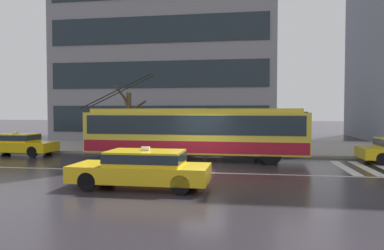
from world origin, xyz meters
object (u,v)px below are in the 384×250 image
object	(u,v)px
taxi_oncoming_near	(142,167)
street_tree_bare	(129,117)
pedestrian_walking_past	(201,126)
pedestrian_waiting_by_pole	(219,135)
taxi_queued_behind_bus	(17,143)
pedestrian_at_shelter	(257,126)
trolleybus	(195,131)
pedestrian_approaching_curb	(167,124)
bus_shelter	(179,119)

from	to	relation	value
taxi_oncoming_near	street_tree_bare	world-z (taller)	street_tree_bare
pedestrian_walking_past	pedestrian_waiting_by_pole	xyz separation A→B (m)	(1.23, -1.02, -0.50)
taxi_queued_behind_bus	pedestrian_at_shelter	bearing A→B (deg)	8.96
pedestrian_walking_past	taxi_queued_behind_bus	bearing A→B (deg)	-163.77
taxi_queued_behind_bus	street_tree_bare	bearing A→B (deg)	26.52
trolleybus	taxi_queued_behind_bus	distance (m)	10.71
street_tree_bare	pedestrian_walking_past	bearing A→B (deg)	1.76
pedestrian_at_shelter	pedestrian_approaching_curb	world-z (taller)	pedestrian_approaching_curb
bus_shelter	pedestrian_at_shelter	xyz separation A→B (m)	(4.91, -0.98, -0.39)
taxi_oncoming_near	trolleybus	bearing A→B (deg)	84.01
pedestrian_at_shelter	street_tree_bare	xyz separation A→B (m)	(-8.14, 0.71, 0.50)
pedestrian_at_shelter	pedestrian_walking_past	size ratio (longest dim) A/B	1.01
street_tree_bare	taxi_oncoming_near	bearing A→B (deg)	-68.81
taxi_queued_behind_bus	pedestrian_approaching_curb	distance (m)	8.86
pedestrian_approaching_curb	street_tree_bare	bearing A→B (deg)	167.23
taxi_oncoming_near	bus_shelter	bearing A→B (deg)	94.39
taxi_oncoming_near	pedestrian_approaching_curb	size ratio (longest dim) A/B	2.34
taxi_queued_behind_bus	taxi_oncoming_near	bearing A→B (deg)	-37.25
taxi_oncoming_near	pedestrian_walking_past	size ratio (longest dim) A/B	2.40
trolleybus	pedestrian_approaching_curb	xyz separation A→B (m)	(-2.18, 2.69, 0.26)
bus_shelter	pedestrian_approaching_curb	world-z (taller)	bus_shelter
pedestrian_approaching_curb	pedestrian_waiting_by_pole	distance (m)	3.35
pedestrian_approaching_curb	pedestrian_walking_past	xyz separation A→B (m)	(2.05, 0.74, -0.09)
pedestrian_walking_past	pedestrian_waiting_by_pole	bearing A→B (deg)	-39.69
bus_shelter	pedestrian_waiting_by_pole	distance (m)	3.05
trolleybus	pedestrian_waiting_by_pole	size ratio (longest dim) A/B	7.00
taxi_queued_behind_bus	pedestrian_walking_past	bearing A→B (deg)	16.23
taxi_oncoming_near	taxi_queued_behind_bus	bearing A→B (deg)	142.75
trolleybus	taxi_oncoming_near	distance (m)	7.26
pedestrian_at_shelter	pedestrian_approaching_curb	distance (m)	5.52
taxi_queued_behind_bus	pedestrian_approaching_curb	bearing A→B (deg)	15.35
bus_shelter	pedestrian_waiting_by_pole	size ratio (longest dim) A/B	2.13
taxi_queued_behind_bus	street_tree_bare	size ratio (longest dim) A/B	1.07
bus_shelter	pedestrian_at_shelter	distance (m)	5.02
pedestrian_waiting_by_pole	bus_shelter	bearing A→B (deg)	156.85
taxi_queued_behind_bus	street_tree_bare	xyz separation A→B (m)	(5.86, 2.92, 1.50)
trolleybus	pedestrian_waiting_by_pole	world-z (taller)	trolleybus
taxi_oncoming_near	pedestrian_approaching_curb	distance (m)	10.03
pedestrian_approaching_curb	street_tree_bare	size ratio (longest dim) A/B	0.49
trolleybus	street_tree_bare	world-z (taller)	trolleybus
taxi_queued_behind_bus	bus_shelter	xyz separation A→B (m)	(9.09, 3.19, 1.38)
trolleybus	pedestrian_at_shelter	xyz separation A→B (m)	(3.33, 2.57, 0.18)
pedestrian_approaching_curb	taxi_queued_behind_bus	bearing A→B (deg)	-164.65
street_tree_bare	pedestrian_at_shelter	bearing A→B (deg)	-5.02
taxi_queued_behind_bus	pedestrian_walking_past	distance (m)	11.02
bus_shelter	pedestrian_at_shelter	world-z (taller)	bus_shelter
taxi_oncoming_near	pedestrian_approaching_curb	xyz separation A→B (m)	(-1.43, 9.87, 1.07)
taxi_queued_behind_bus	bus_shelter	world-z (taller)	bus_shelter
trolleybus	pedestrian_approaching_curb	world-z (taller)	trolleybus
trolleybus	pedestrian_walking_past	bearing A→B (deg)	92.22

